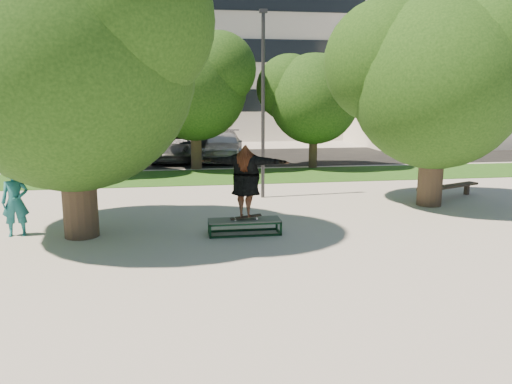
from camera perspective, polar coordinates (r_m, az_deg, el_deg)
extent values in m
plane|color=#A8A39A|center=(12.06, -0.01, -5.53)|extent=(120.00, 120.00, 0.00)
cube|color=#1A4313|center=(21.38, -1.20, 1.85)|extent=(30.00, 4.00, 0.02)
cube|color=black|center=(27.69, -5.02, 3.92)|extent=(40.00, 8.00, 0.01)
cylinder|color=#38281E|center=(12.79, -19.68, 2.13)|extent=(0.84, 0.84, 3.20)
sphere|color=black|center=(12.67, -20.43, 13.22)|extent=(5.80, 5.80, 5.80)
sphere|color=black|center=(13.92, -25.97, 15.57)|extent=(4.35, 4.35, 4.35)
sphere|color=black|center=(12.01, -14.91, 18.57)|extent=(4.06, 4.06, 4.06)
cylinder|color=#38281E|center=(16.48, 19.45, 3.67)|extent=(0.76, 0.76, 3.00)
sphere|color=black|center=(16.37, 19.97, 11.61)|extent=(5.20, 5.20, 5.20)
sphere|color=black|center=(16.54, 14.71, 14.15)|extent=(3.90, 3.90, 3.90)
sphere|color=black|center=(16.56, 24.74, 14.41)|extent=(3.64, 3.64, 3.64)
cylinder|color=#38281E|center=(23.01, -20.67, 5.29)|extent=(0.44, 0.44, 2.80)
sphere|color=black|center=(22.92, -21.03, 10.41)|extent=(4.40, 4.40, 4.40)
sphere|color=black|center=(23.82, -23.42, 11.56)|extent=(3.30, 3.30, 3.30)
sphere|color=black|center=(22.31, -18.87, 12.53)|extent=(3.08, 3.08, 3.08)
cylinder|color=#38281E|center=(23.51, -6.89, 6.27)|extent=(0.50, 0.50, 3.00)
sphere|color=black|center=(23.43, -7.02, 11.69)|extent=(4.80, 4.80, 4.80)
sphere|color=black|center=(24.16, -10.03, 13.01)|extent=(3.60, 3.60, 3.60)
sphere|color=black|center=(23.04, -4.26, 13.84)|extent=(3.36, 3.36, 3.36)
cylinder|color=#38281E|center=(23.85, 6.56, 5.87)|extent=(0.40, 0.40, 2.60)
sphere|color=black|center=(23.75, 6.66, 10.51)|extent=(4.20, 4.20, 4.20)
sphere|color=black|center=(24.12, 3.83, 11.81)|extent=(3.15, 3.15, 3.15)
sphere|color=black|center=(23.62, 9.24, 12.22)|extent=(2.94, 2.94, 2.94)
cylinder|color=#2D2D30|center=(16.65, 0.81, 9.55)|extent=(0.12, 0.12, 6.00)
cube|color=#2D2D30|center=(16.85, 0.84, 19.98)|extent=(0.25, 0.15, 0.12)
cube|color=silver|center=(43.66, -9.39, 16.96)|extent=(30.00, 14.00, 16.00)
cube|color=black|center=(36.36, -9.24, 10.27)|extent=(27.60, 0.12, 1.60)
cube|color=black|center=(36.49, -9.42, 15.77)|extent=(27.60, 0.12, 1.60)
cube|color=beige|center=(38.82, 22.33, 11.12)|extent=(15.00, 10.00, 8.00)
cube|color=#475147|center=(12.49, -1.33, -3.23)|extent=(1.80, 0.60, 0.03)
cylinder|color=white|center=(12.38, -2.37, -3.17)|extent=(0.06, 0.03, 0.06)
cylinder|color=white|center=(12.53, -2.45, -2.99)|extent=(0.06, 0.03, 0.06)
cylinder|color=white|center=(12.44, 0.11, -3.08)|extent=(0.06, 0.03, 0.06)
cylinder|color=white|center=(12.60, 0.00, -2.90)|extent=(0.06, 0.03, 0.06)
cube|color=black|center=(12.47, -1.18, -2.86)|extent=(0.78, 0.20, 0.10)
imported|color=#582925|center=(12.29, -1.19, 1.26)|extent=(2.27, 1.36, 1.80)
imported|color=#195D62|center=(13.59, -25.81, -1.00)|extent=(0.68, 0.50, 1.73)
cube|color=#443629|center=(17.36, 19.05, -0.36)|extent=(0.18, 0.18, 0.37)
cube|color=#443629|center=(18.94, 22.94, 0.28)|extent=(0.18, 0.18, 0.37)
cube|color=#443629|center=(18.10, 21.12, 0.60)|extent=(2.67, 1.40, 0.07)
imported|color=#B6B5BB|center=(26.09, -24.85, 4.19)|extent=(2.59, 4.77, 1.54)
imported|color=black|center=(27.49, -6.92, 5.54)|extent=(2.64, 5.20, 1.63)
imported|color=slate|center=(26.71, -9.23, 5.12)|extent=(3.26, 5.57, 1.46)
imported|color=#BBBAC0|center=(26.77, -3.85, 5.31)|extent=(2.74, 5.43, 1.51)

